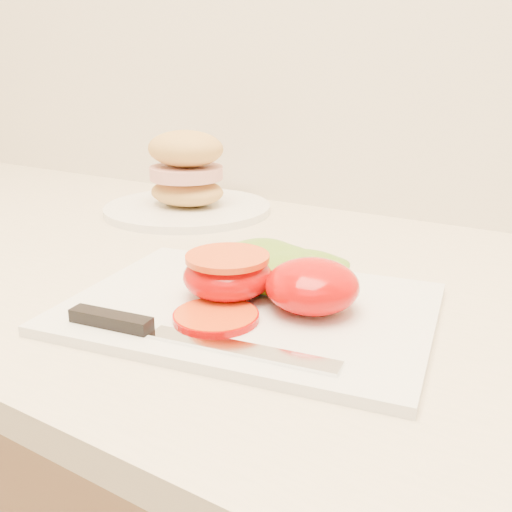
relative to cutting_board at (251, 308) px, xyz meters
The scene contains 8 objects.
cutting_board is the anchor object (origin of this frame).
tomato_half_dome 0.07m from the cutting_board, 16.97° to the left, with size 0.09×0.09×0.05m, color #C10200.
tomato_half_cut 0.04m from the cutting_board, behind, with size 0.09×0.09×0.04m.
tomato_slice_0 0.05m from the cutting_board, 96.78° to the right, with size 0.07×0.07×0.01m, color #EE5321.
lettuce_leaf_0 0.07m from the cutting_board, 111.56° to the left, with size 0.15×0.10×0.03m, color olive.
lettuce_leaf_1 0.08m from the cutting_board, 79.70° to the left, with size 0.11×0.08×0.02m, color olive.
knife 0.10m from the cutting_board, 106.22° to the right, with size 0.24×0.06×0.01m.
sandwich_plate 0.41m from the cutting_board, 136.85° to the left, with size 0.27×0.27×0.13m.
Camera 1 is at (-0.32, 1.15, 1.16)m, focal length 40.00 mm.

